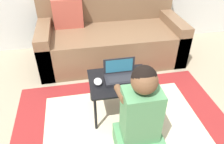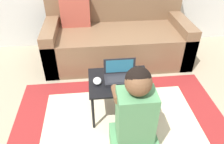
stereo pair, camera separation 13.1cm
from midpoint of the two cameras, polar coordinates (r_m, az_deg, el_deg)
name	(u,v)px [view 2 (the right image)]	position (r m, az deg, el deg)	size (l,w,h in m)	color
ground_plane	(107,121)	(2.10, 0.60, -12.63)	(16.00, 16.00, 0.00)	gray
area_rug	(122,129)	(2.04, 4.53, -14.56)	(1.98, 1.47, 0.01)	maroon
couch	(116,37)	(2.89, 2.31, 9.10)	(1.78, 0.86, 0.84)	brown
laptop_desk	(119,84)	(1.97, 3.84, -3.20)	(0.55, 0.43, 0.38)	black
laptop	(120,76)	(1.95, 4.10, -1.04)	(0.29, 0.16, 0.18)	#232328
computer_mouse	(97,81)	(1.90, -1.90, -2.38)	(0.07, 0.10, 0.04)	silver
person_seated	(135,120)	(1.64, 8.34, -12.46)	(0.36, 0.39, 0.81)	#518E5B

